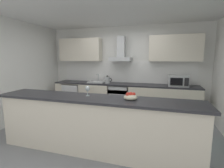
% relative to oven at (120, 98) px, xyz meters
% --- Properties ---
extents(ground, '(5.84, 4.61, 0.02)m').
position_rel_oven_xyz_m(ground, '(0.08, -1.46, -0.47)').
color(ground, gray).
extents(ceiling, '(5.84, 4.61, 0.02)m').
position_rel_oven_xyz_m(ceiling, '(0.08, -1.46, 2.15)').
color(ceiling, white).
extents(wall_back, '(5.84, 0.12, 2.60)m').
position_rel_oven_xyz_m(wall_back, '(0.08, 0.41, 0.84)').
color(wall_back, white).
rests_on(wall_back, ground).
extents(wall_left, '(0.12, 4.61, 2.60)m').
position_rel_oven_xyz_m(wall_left, '(-2.40, -1.46, 0.84)').
color(wall_left, white).
rests_on(wall_left, ground).
extents(backsplash_tile, '(4.11, 0.02, 0.66)m').
position_rel_oven_xyz_m(backsplash_tile, '(0.08, 0.33, 0.77)').
color(backsplash_tile, white).
extents(counter_back, '(4.26, 0.60, 0.90)m').
position_rel_oven_xyz_m(counter_back, '(0.08, 0.03, -0.01)').
color(counter_back, beige).
rests_on(counter_back, ground).
extents(counter_island, '(3.57, 0.64, 0.98)m').
position_rel_oven_xyz_m(counter_island, '(0.10, -2.18, 0.04)').
color(counter_island, beige).
rests_on(counter_island, ground).
extents(upper_cabinets, '(4.20, 0.32, 0.70)m').
position_rel_oven_xyz_m(upper_cabinets, '(0.08, 0.18, 1.45)').
color(upper_cabinets, beige).
extents(oven, '(0.60, 0.62, 0.80)m').
position_rel_oven_xyz_m(oven, '(0.00, 0.00, 0.00)').
color(oven, slate).
rests_on(oven, ground).
extents(refrigerator, '(0.58, 0.60, 0.85)m').
position_rel_oven_xyz_m(refrigerator, '(-1.52, -0.00, -0.03)').
color(refrigerator, white).
rests_on(refrigerator, ground).
extents(microwave, '(0.50, 0.38, 0.30)m').
position_rel_oven_xyz_m(microwave, '(1.61, -0.03, 0.59)').
color(microwave, '#B7BABC').
rests_on(microwave, counter_back).
extents(sink, '(0.50, 0.40, 0.26)m').
position_rel_oven_xyz_m(sink, '(-0.73, 0.01, 0.47)').
color(sink, silver).
rests_on(sink, counter_back).
extents(kettle, '(0.29, 0.15, 0.24)m').
position_rel_oven_xyz_m(kettle, '(-0.37, -0.03, 0.55)').
color(kettle, '#B7BABC').
rests_on(kettle, counter_back).
extents(range_hood, '(0.62, 0.45, 0.72)m').
position_rel_oven_xyz_m(range_hood, '(-0.00, 0.13, 1.33)').
color(range_hood, '#B7BABC').
extents(wine_glass, '(0.08, 0.08, 0.18)m').
position_rel_oven_xyz_m(wine_glass, '(-0.06, -2.08, 0.64)').
color(wine_glass, silver).
rests_on(wine_glass, counter_island).
extents(fruit_bowl, '(0.22, 0.22, 0.13)m').
position_rel_oven_xyz_m(fruit_bowl, '(0.71, -2.14, 0.56)').
color(fruit_bowl, beige).
rests_on(fruit_bowl, counter_island).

